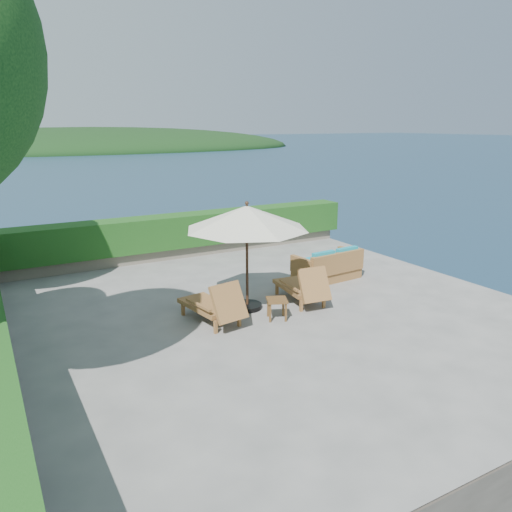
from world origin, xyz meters
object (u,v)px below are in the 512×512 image
lounge_left (214,305)px  lounge_right (303,286)px  side_table (277,303)px  patio_umbrella (247,219)px  wicker_loveseat (328,267)px

lounge_left → lounge_right: bearing=-7.1°
lounge_left → lounge_right: (2.35, 0.09, -0.00)m
lounge_left → lounge_right: lounge_left is taller
lounge_left → side_table: size_ratio=3.19×
side_table → lounge_left: bearing=159.9°
lounge_right → side_table: bearing=-146.2°
lounge_left → patio_umbrella: bearing=12.8°
patio_umbrella → lounge_right: (1.32, -0.32, -1.70)m
lounge_right → patio_umbrella: bearing=172.4°
patio_umbrella → side_table: (0.25, -0.88, -1.73)m
wicker_loveseat → patio_umbrella: bearing=-168.7°
patio_umbrella → wicker_loveseat: 3.56m
lounge_left → side_table: (1.28, -0.47, -0.04)m
patio_umbrella → lounge_right: 2.18m
wicker_loveseat → side_table: bearing=-152.2°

